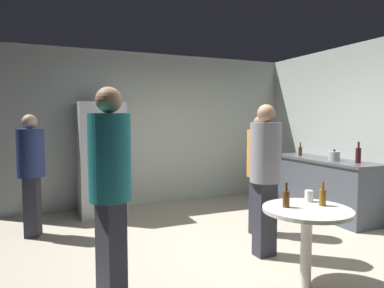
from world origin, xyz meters
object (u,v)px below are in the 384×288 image
Objects in this scene: beer_bottle_on_counter at (300,151)px; person_in_gray_shirt at (265,168)px; kettle at (334,156)px; plastic_cup_white at (309,196)px; person_in_teal_shirt at (110,179)px; beer_bottle_amber at (323,197)px; beer_bottle_brown at (286,198)px; refrigerator at (101,159)px; person_in_navy_shirt at (31,166)px; wine_bottle_on_counter at (358,155)px; person_in_orange_shirt at (260,166)px; foreground_table at (307,219)px.

beer_bottle_on_counter is 0.14× the size of person_in_gray_shirt.
kettle is 0.14× the size of person_in_gray_shirt.
person_in_teal_shirt is at bearing 174.80° from plastic_cup_white.
person_in_gray_shirt is (1.78, 0.40, -0.06)m from person_in_teal_shirt.
person_in_teal_shirt reaches higher than beer_bottle_amber.
beer_bottle_brown is at bearing -144.62° from kettle.
refrigerator is at bearing -151.17° from person_in_gray_shirt.
person_in_navy_shirt is (-2.19, 2.40, 0.11)m from beer_bottle_brown.
person_in_teal_shirt reaches higher than wine_bottle_on_counter.
wine_bottle_on_counter is 2.09m from plastic_cup_white.
person_in_orange_shirt reaches higher than beer_bottle_brown.
person_in_navy_shirt reaches higher than foreground_table.
person_in_teal_shirt is (-1.89, 0.17, 0.27)m from plastic_cup_white.
person_in_navy_shirt reaches higher than person_in_orange_shirt.
person_in_orange_shirt is (-1.46, -0.15, -0.05)m from kettle.
beer_bottle_brown is at bearing -68.98° from refrigerator.
plastic_cup_white is 0.06× the size of person_in_gray_shirt.
beer_bottle_on_counter is 0.13× the size of person_in_teal_shirt.
foreground_table is 0.47× the size of person_in_gray_shirt.
person_in_teal_shirt is at bearing -151.31° from beer_bottle_on_counter.
kettle is at bearing 104.27° from wine_bottle_on_counter.
person_in_teal_shirt is at bearing -161.57° from kettle.
plastic_cup_white is (1.53, -3.00, -0.11)m from refrigerator.
refrigerator is 3.89m from wine_bottle_on_counter.
beer_bottle_on_counter is 2.76m from plastic_cup_white.
kettle is 0.15× the size of person_in_navy_shirt.
beer_bottle_amber is 0.78m from person_in_gray_shirt.
plastic_cup_white is at bearing -128.67° from beer_bottle_on_counter.
kettle is at bearing 38.69° from plastic_cup_white.
refrigerator is 3.38m from plastic_cup_white.
kettle is 1.06× the size of beer_bottle_brown.
kettle is at bearing 42.20° from beer_bottle_amber.
refrigerator is 3.48m from foreground_table.
person_in_teal_shirt reaches higher than foreground_table.
wine_bottle_on_counter reaches higher than beer_bottle_amber.
kettle reaches higher than beer_bottle_amber.
wine_bottle_on_counter is (3.34, -1.99, 0.12)m from refrigerator.
person_in_teal_shirt reaches higher than beer_bottle_brown.
plastic_cup_white is (-0.00, 0.18, -0.03)m from beer_bottle_amber.
beer_bottle_amber is 0.36m from beer_bottle_brown.
plastic_cup_white is (-1.72, -1.37, -0.18)m from kettle.
kettle is 0.37m from wine_bottle_on_counter.
beer_bottle_brown is at bearing -30.89° from person_in_teal_shirt.
beer_bottle_amber is 2.09× the size of plastic_cup_white.
wine_bottle_on_counter is 0.18× the size of person_in_gray_shirt.
person_in_navy_shirt is (-4.25, 0.93, -0.04)m from kettle.
person_in_navy_shirt is (-4.25, 0.16, -0.05)m from beer_bottle_on_counter.
plastic_cup_white is 0.62m from person_in_gray_shirt.
refrigerator is at bearing 153.37° from kettle.
person_in_orange_shirt reaches higher than wine_bottle_on_counter.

